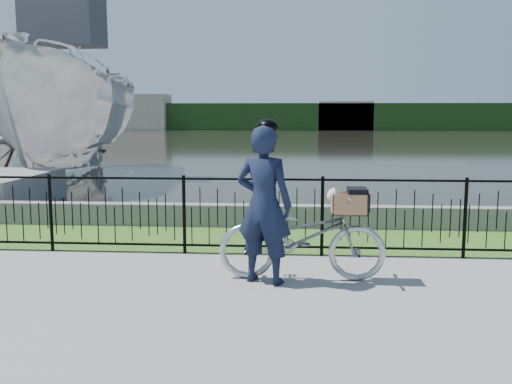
{
  "coord_description": "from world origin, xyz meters",
  "views": [
    {
      "loc": [
        0.63,
        -6.47,
        2.06
      ],
      "look_at": [
        0.09,
        1.0,
        1.0
      ],
      "focal_mm": 40.0,
      "sensor_mm": 36.0,
      "label": 1
    }
  ],
  "objects": [
    {
      "name": "ground",
      "position": [
        0.0,
        0.0,
        0.0
      ],
      "size": [
        120.0,
        120.0,
        0.0
      ],
      "primitive_type": "plane",
      "color": "gray",
      "rests_on": "ground"
    },
    {
      "name": "grass_strip",
      "position": [
        0.0,
        2.6,
        0.0
      ],
      "size": [
        60.0,
        2.0,
        0.01
      ],
      "primitive_type": "cube",
      "color": "#3A631F",
      "rests_on": "ground"
    },
    {
      "name": "water",
      "position": [
        0.0,
        33.0,
        0.0
      ],
      "size": [
        120.0,
        120.0,
        0.0
      ],
      "primitive_type": "plane",
      "color": "black",
      "rests_on": "ground"
    },
    {
      "name": "quay_wall",
      "position": [
        0.0,
        3.6,
        0.2
      ],
      "size": [
        60.0,
        0.3,
        0.4
      ],
      "primitive_type": "cube",
      "color": "slate",
      "rests_on": "ground"
    },
    {
      "name": "fence",
      "position": [
        0.0,
        1.6,
        0.58
      ],
      "size": [
        14.0,
        0.06,
        1.15
      ],
      "primitive_type": null,
      "color": "black",
      "rests_on": "ground"
    },
    {
      "name": "far_treeline",
      "position": [
        0.0,
        60.0,
        1.5
      ],
      "size": [
        120.0,
        6.0,
        3.0
      ],
      "primitive_type": "cube",
      "color": "#1F3F18",
      "rests_on": "ground"
    },
    {
      "name": "far_building_left",
      "position": [
        -18.0,
        58.0,
        2.0
      ],
      "size": [
        8.0,
        4.0,
        4.0
      ],
      "primitive_type": "cube",
      "color": "#B5A491",
      "rests_on": "ground"
    },
    {
      "name": "far_building_right",
      "position": [
        6.0,
        58.5,
        1.6
      ],
      "size": [
        6.0,
        3.0,
        3.2
      ],
      "primitive_type": "cube",
      "color": "#B5A491",
      "rests_on": "ground"
    },
    {
      "name": "bicycle_rig",
      "position": [
        0.71,
        0.4,
        0.54
      ],
      "size": [
        2.04,
        0.71,
        1.16
      ],
      "color": "#ABB0B7",
      "rests_on": "ground"
    },
    {
      "name": "cyclist",
      "position": [
        0.24,
        0.25,
        0.97
      ],
      "size": [
        0.8,
        0.65,
        1.98
      ],
      "color": "black",
      "rests_on": "ground"
    },
    {
      "name": "boat_near",
      "position": [
        -6.5,
        10.96,
        2.03
      ],
      "size": [
        4.66,
        10.26,
        5.65
      ],
      "color": "#B8B8B8",
      "rests_on": "water"
    }
  ]
}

